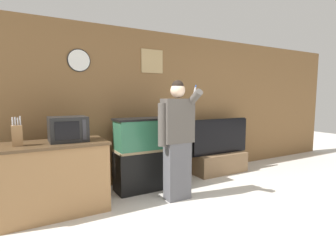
{
  "coord_description": "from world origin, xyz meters",
  "views": [
    {
      "loc": [
        -1.92,
        -1.58,
        1.48
      ],
      "look_at": [
        -0.04,
        1.74,
        1.05
      ],
      "focal_mm": 28.0,
      "sensor_mm": 36.0,
      "label": 1
    }
  ],
  "objects_px": {
    "knife_block": "(17,135)",
    "counter_island": "(54,178)",
    "tv_on_stand": "(220,157)",
    "aquarium_on_stand": "(149,153)",
    "person_standing": "(177,138)",
    "microwave": "(68,129)"
  },
  "relations": [
    {
      "from": "microwave",
      "to": "person_standing",
      "type": "height_order",
      "value": "person_standing"
    },
    {
      "from": "knife_block",
      "to": "tv_on_stand",
      "type": "height_order",
      "value": "knife_block"
    },
    {
      "from": "counter_island",
      "to": "tv_on_stand",
      "type": "distance_m",
      "value": 3.02
    },
    {
      "from": "tv_on_stand",
      "to": "counter_island",
      "type": "bearing_deg",
      "value": -174.03
    },
    {
      "from": "person_standing",
      "to": "knife_block",
      "type": "bearing_deg",
      "value": 170.11
    },
    {
      "from": "counter_island",
      "to": "tv_on_stand",
      "type": "relative_size",
      "value": 1.0
    },
    {
      "from": "microwave",
      "to": "aquarium_on_stand",
      "type": "bearing_deg",
      "value": 9.73
    },
    {
      "from": "counter_island",
      "to": "tv_on_stand",
      "type": "bearing_deg",
      "value": 5.97
    },
    {
      "from": "person_standing",
      "to": "aquarium_on_stand",
      "type": "bearing_deg",
      "value": 104.39
    },
    {
      "from": "knife_block",
      "to": "counter_island",
      "type": "bearing_deg",
      "value": 6.32
    },
    {
      "from": "knife_block",
      "to": "person_standing",
      "type": "height_order",
      "value": "person_standing"
    },
    {
      "from": "counter_island",
      "to": "tv_on_stand",
      "type": "xyz_separation_m",
      "value": [
        3.0,
        0.31,
        -0.15
      ]
    },
    {
      "from": "knife_block",
      "to": "aquarium_on_stand",
      "type": "xyz_separation_m",
      "value": [
        1.81,
        0.26,
        -0.47
      ]
    },
    {
      "from": "knife_block",
      "to": "tv_on_stand",
      "type": "relative_size",
      "value": 0.27
    },
    {
      "from": "knife_block",
      "to": "aquarium_on_stand",
      "type": "height_order",
      "value": "knife_block"
    },
    {
      "from": "tv_on_stand",
      "to": "person_standing",
      "type": "relative_size",
      "value": 0.76
    },
    {
      "from": "knife_block",
      "to": "person_standing",
      "type": "distance_m",
      "value": 2.0
    },
    {
      "from": "aquarium_on_stand",
      "to": "person_standing",
      "type": "relative_size",
      "value": 0.67
    },
    {
      "from": "aquarium_on_stand",
      "to": "counter_island",
      "type": "bearing_deg",
      "value": -171.22
    },
    {
      "from": "counter_island",
      "to": "person_standing",
      "type": "distance_m",
      "value": 1.69
    },
    {
      "from": "tv_on_stand",
      "to": "person_standing",
      "type": "distance_m",
      "value": 1.68
    },
    {
      "from": "aquarium_on_stand",
      "to": "tv_on_stand",
      "type": "relative_size",
      "value": 0.88
    }
  ]
}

